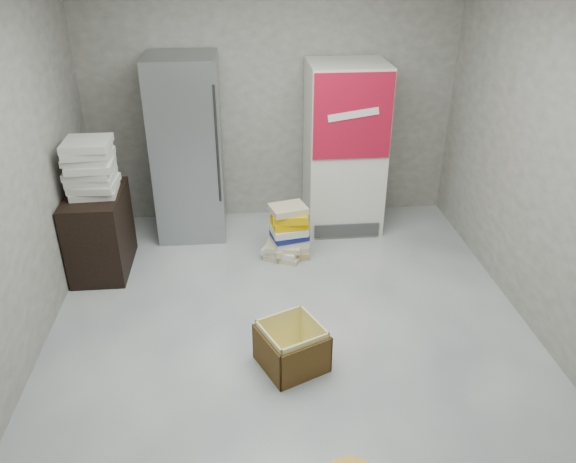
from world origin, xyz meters
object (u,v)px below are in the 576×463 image
Objects in this scene: wood_shelf at (100,232)px; phonebook_stack_main at (289,232)px; coke_cooler at (344,148)px; steel_fridge at (188,149)px; cardboard_box at (292,349)px.

wood_shelf is 1.40× the size of phonebook_stack_main.
coke_cooler is at bearing 38.76° from phonebook_stack_main.
wood_shelf is 1.83m from phonebook_stack_main.
steel_fridge is at bearing 179.82° from coke_cooler.
coke_cooler is at bearing 46.68° from cardboard_box.
wood_shelf is at bearing 112.64° from cardboard_box.
wood_shelf is at bearing -138.69° from steel_fridge.
coke_cooler is at bearing -0.18° from steel_fridge.
cardboard_box is (0.86, -2.30, -0.80)m from steel_fridge.
steel_fridge reaches higher than cardboard_box.
steel_fridge is 3.34× the size of phonebook_stack_main.
cardboard_box is at bearing -108.87° from coke_cooler.
steel_fridge is 1.38m from phonebook_stack_main.
cardboard_box is (1.69, -1.57, -0.25)m from wood_shelf.
wood_shelf is at bearing -163.72° from coke_cooler.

